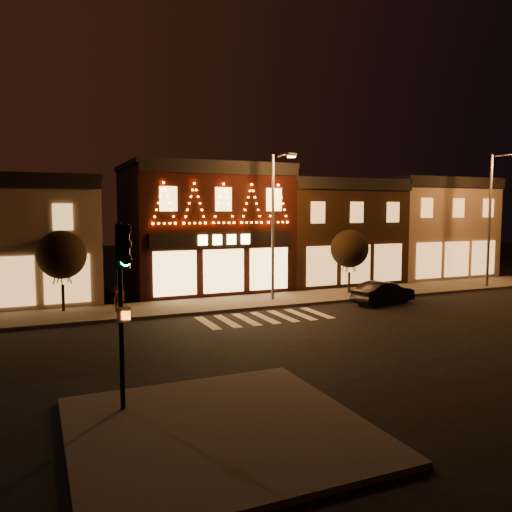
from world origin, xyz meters
TOP-DOWN VIEW (x-y plane):
  - ground at (0.00, 0.00)m, footprint 120.00×120.00m
  - sidewalk_far at (2.00, 8.00)m, footprint 44.00×4.00m
  - sidewalk_near at (-6.50, -7.50)m, footprint 7.00×7.00m
  - building_pulp at (0.00, 13.98)m, footprint 10.20×8.34m
  - building_right_a at (9.50, 13.99)m, footprint 9.20×8.28m
  - building_right_b at (18.50, 13.99)m, footprint 9.20×8.28m
  - traffic_signal_near at (-8.42, -5.64)m, footprint 0.40×0.52m
  - streetlamp_mid at (2.38, 7.75)m, footprint 0.70×1.92m
  - streetlamp_right at (18.13, 6.48)m, footprint 0.66×2.05m
  - tree_left at (-9.15, 9.09)m, footprint 2.50×2.50m
  - tree_right at (7.72, 8.09)m, footprint 2.38×2.38m
  - dark_sedan at (7.77, 4.69)m, footprint 4.19×2.15m
  - pedestrian at (-6.54, 7.84)m, footprint 0.74×0.62m

SIDE VIEW (x-z plane):
  - ground at x=0.00m, z-range 0.00..0.00m
  - sidewalk_far at x=2.00m, z-range 0.00..0.15m
  - sidewalk_near at x=-6.50m, z-range 0.00..0.15m
  - dark_sedan at x=7.77m, z-range 0.00..1.31m
  - pedestrian at x=-6.54m, z-range 0.15..1.87m
  - tree_right at x=7.72m, z-range 0.95..4.93m
  - tree_left at x=-9.15m, z-range 0.98..5.16m
  - traffic_signal_near at x=-8.42m, z-range 1.15..6.05m
  - building_right_a at x=9.50m, z-range 0.01..7.51m
  - building_right_b at x=18.50m, z-range 0.01..7.81m
  - building_pulp at x=0.00m, z-range 0.01..8.31m
  - streetlamp_mid at x=2.38m, z-range 0.88..9.27m
  - streetlamp_right at x=18.13m, z-range 0.93..9.86m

